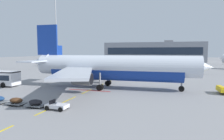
# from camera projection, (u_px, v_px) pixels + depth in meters

# --- Properties ---
(ground) EXTENTS (400.00, 400.00, 0.00)m
(ground) POSITION_uv_depth(u_px,v_px,m) (208.00, 81.00, 46.44)
(ground) COLOR gray
(apron_paint_markings) EXTENTS (8.00, 97.22, 0.01)m
(apron_paint_markings) POSITION_uv_depth(u_px,v_px,m) (115.00, 78.00, 51.83)
(apron_paint_markings) COLOR yellow
(apron_paint_markings) RESTS_ON ground
(airliner_foreground) EXTENTS (34.75, 34.61, 12.20)m
(airliner_foreground) POSITION_uv_depth(u_px,v_px,m) (112.00, 67.00, 37.52)
(airliner_foreground) COLOR silver
(airliner_foreground) RESTS_ON ground
(airliner_mid_left) EXTENTS (26.21, 26.86, 9.50)m
(airliner_mid_left) POSITION_uv_depth(u_px,v_px,m) (75.00, 59.00, 99.64)
(airliner_mid_left) COLOR silver
(airliner_mid_left) RESTS_ON ground
(baggage_train) EXTENTS (11.63, 1.80, 1.14)m
(baggage_train) POSITION_uv_depth(u_px,v_px,m) (26.00, 102.00, 25.40)
(baggage_train) COLOR silver
(baggage_train) RESTS_ON ground
(apron_light_mast_near) EXTENTS (1.80, 1.80, 27.94)m
(apron_light_mast_near) POSITION_uv_depth(u_px,v_px,m) (56.00, 22.00, 70.77)
(apron_light_mast_near) COLOR slate
(apron_light_mast_near) RESTS_ON ground
(terminal_satellite) EXTENTS (66.20, 27.37, 14.49)m
(terminal_satellite) POSITION_uv_depth(u_px,v_px,m) (154.00, 52.00, 143.86)
(terminal_satellite) COLOR gray
(terminal_satellite) RESTS_ON ground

